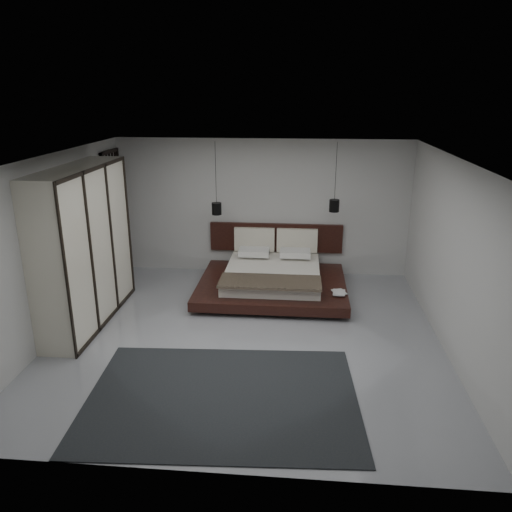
# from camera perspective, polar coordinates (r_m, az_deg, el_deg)

# --- Properties ---
(floor) EXTENTS (6.00, 6.00, 0.00)m
(floor) POSITION_cam_1_polar(r_m,az_deg,el_deg) (8.02, -1.04, -9.11)
(floor) COLOR gray
(floor) RESTS_ON ground
(ceiling) EXTENTS (6.00, 6.00, 0.00)m
(ceiling) POSITION_cam_1_polar(r_m,az_deg,el_deg) (7.17, -1.17, 11.17)
(ceiling) COLOR white
(ceiling) RESTS_ON wall_back
(wall_back) EXTENTS (6.00, 0.00, 6.00)m
(wall_back) POSITION_cam_1_polar(r_m,az_deg,el_deg) (10.35, 0.73, 5.56)
(wall_back) COLOR #B2B2B0
(wall_back) RESTS_ON floor
(wall_front) EXTENTS (6.00, 0.00, 6.00)m
(wall_front) POSITION_cam_1_polar(r_m,az_deg,el_deg) (4.74, -5.16, -10.76)
(wall_front) COLOR #B2B2B0
(wall_front) RESTS_ON floor
(wall_left) EXTENTS (0.00, 6.00, 6.00)m
(wall_left) POSITION_cam_1_polar(r_m,az_deg,el_deg) (8.34, -22.05, 1.00)
(wall_left) COLOR #B2B2B0
(wall_left) RESTS_ON floor
(wall_right) EXTENTS (0.00, 6.00, 6.00)m
(wall_right) POSITION_cam_1_polar(r_m,az_deg,el_deg) (7.75, 21.52, -0.20)
(wall_right) COLOR #B2B2B0
(wall_right) RESTS_ON floor
(lattice_screen) EXTENTS (0.05, 0.90, 2.60)m
(lattice_screen) POSITION_cam_1_polar(r_m,az_deg,el_deg) (10.50, -15.84, 4.48)
(lattice_screen) COLOR black
(lattice_screen) RESTS_ON floor
(bed) EXTENTS (2.76, 2.38, 1.07)m
(bed) POSITION_cam_1_polar(r_m,az_deg,el_deg) (9.61, 1.92, -2.42)
(bed) COLOR black
(bed) RESTS_ON floor
(book_lower) EXTENTS (0.29, 0.33, 0.03)m
(book_lower) POSITION_cam_1_polar(r_m,az_deg,el_deg) (9.02, 8.89, -4.19)
(book_lower) COLOR #99724C
(book_lower) RESTS_ON bed
(book_upper) EXTENTS (0.24, 0.31, 0.02)m
(book_upper) POSITION_cam_1_polar(r_m,az_deg,el_deg) (8.99, 8.79, -4.12)
(book_upper) COLOR #99724C
(book_upper) RESTS_ON book_lower
(pendant_left) EXTENTS (0.19, 0.19, 1.41)m
(pendant_left) POSITION_cam_1_polar(r_m,az_deg,el_deg) (9.80, -4.52, 5.43)
(pendant_left) COLOR black
(pendant_left) RESTS_ON ceiling
(pendant_right) EXTENTS (0.19, 0.19, 1.30)m
(pendant_right) POSITION_cam_1_polar(r_m,az_deg,el_deg) (9.65, 8.93, 5.72)
(pendant_right) COLOR black
(pendant_right) RESTS_ON ceiling
(wardrobe) EXTENTS (0.62, 2.64, 2.59)m
(wardrobe) POSITION_cam_1_polar(r_m,az_deg,el_deg) (8.56, -19.08, 1.02)
(wardrobe) COLOR beige
(wardrobe) RESTS_ON floor
(rug) EXTENTS (3.53, 2.61, 0.01)m
(rug) POSITION_cam_1_polar(r_m,az_deg,el_deg) (6.58, -3.86, -15.82)
(rug) COLOR black
(rug) RESTS_ON floor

